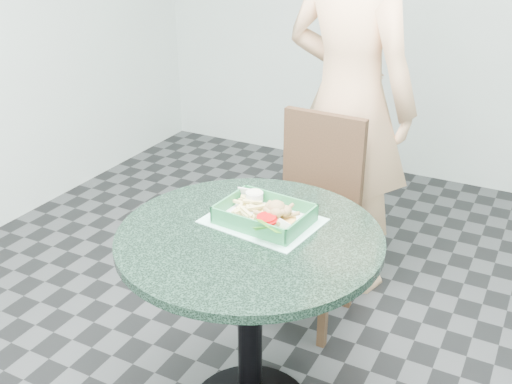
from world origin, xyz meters
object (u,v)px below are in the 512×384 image
at_px(crab_sandwich, 277,218).
at_px(cafe_table, 250,283).
at_px(sauce_ramekin, 252,202).
at_px(diner_person, 351,59).
at_px(food_basket, 264,223).
at_px(dining_chair, 313,206).

bearing_deg(crab_sandwich, cafe_table, -125.44).
bearing_deg(sauce_ramekin, crab_sandwich, -28.40).
distance_m(diner_person, food_basket, 1.03).
relative_size(diner_person, food_basket, 7.67).
bearing_deg(dining_chair, diner_person, 90.31).
xyz_separation_m(food_basket, crab_sandwich, (0.05, -0.01, 0.03)).
height_order(food_basket, sauce_ramekin, sauce_ramekin).
distance_m(dining_chair, crab_sandwich, 0.70).
bearing_deg(diner_person, dining_chair, 100.57).
xyz_separation_m(diner_person, food_basket, (0.06, -0.97, -0.34)).
height_order(cafe_table, sauce_ramekin, sauce_ramekin).
distance_m(cafe_table, food_basket, 0.21).
distance_m(dining_chair, food_basket, 0.68).
height_order(cafe_table, crab_sandwich, crab_sandwich).
bearing_deg(cafe_table, sauce_ramekin, 115.18).
bearing_deg(cafe_table, diner_person, 92.96).
xyz_separation_m(diner_person, sauce_ramekin, (-0.02, -0.90, -0.31)).
xyz_separation_m(cafe_table, dining_chair, (-0.07, 0.72, -0.05)).
distance_m(cafe_table, diner_person, 1.18).
distance_m(diner_person, sauce_ramekin, 0.95).
bearing_deg(sauce_ramekin, diner_person, 88.93).
relative_size(dining_chair, crab_sandwich, 7.13).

